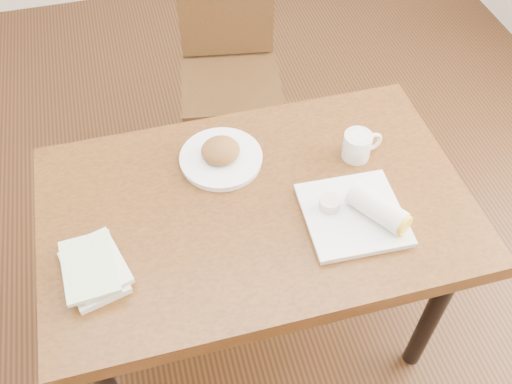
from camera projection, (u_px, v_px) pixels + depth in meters
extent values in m
cube|color=#472814|center=(256.00, 322.00, 2.25)|extent=(4.00, 5.00, 0.01)
cube|color=brown|center=(256.00, 209.00, 1.69)|extent=(1.26, 0.78, 0.06)
cylinder|color=black|center=(432.00, 314.00, 1.89)|extent=(0.06, 0.06, 0.69)
cylinder|color=black|center=(96.00, 241.00, 2.07)|extent=(0.06, 0.06, 0.69)
cylinder|color=black|center=(366.00, 184.00, 2.25)|extent=(0.06, 0.06, 0.69)
cylinder|color=#452E13|center=(267.00, 98.00, 2.75)|extent=(0.04, 0.04, 0.45)
cylinder|color=#452E13|center=(193.00, 103.00, 2.73)|extent=(0.04, 0.04, 0.45)
cylinder|color=#452E13|center=(276.00, 152.00, 2.52)|extent=(0.04, 0.04, 0.45)
cylinder|color=#452E13|center=(195.00, 158.00, 2.50)|extent=(0.04, 0.04, 0.45)
cube|color=#452E13|center=(231.00, 85.00, 2.44)|extent=(0.48, 0.48, 0.04)
cube|color=#452E13|center=(226.00, 7.00, 2.36)|extent=(0.40, 0.10, 0.45)
cylinder|color=white|center=(221.00, 160.00, 1.77)|extent=(0.25, 0.25, 0.02)
cylinder|color=white|center=(221.00, 157.00, 1.76)|extent=(0.26, 0.26, 0.01)
ellipsoid|color=#B27538|center=(221.00, 150.00, 1.74)|extent=(0.15, 0.15, 0.07)
cylinder|color=white|center=(357.00, 146.00, 1.76)|extent=(0.09, 0.09, 0.09)
torus|color=white|center=(372.00, 142.00, 1.77)|extent=(0.07, 0.02, 0.07)
cylinder|color=tan|center=(359.00, 136.00, 1.73)|extent=(0.08, 0.08, 0.01)
cylinder|color=#F2E5CC|center=(359.00, 136.00, 1.72)|extent=(0.05, 0.05, 0.00)
cube|color=white|center=(353.00, 216.00, 1.63)|extent=(0.28, 0.28, 0.02)
cube|color=white|center=(353.00, 213.00, 1.62)|extent=(0.29, 0.29, 0.01)
cylinder|color=white|center=(377.00, 208.00, 1.58)|extent=(0.15, 0.18, 0.07)
cylinder|color=yellow|center=(403.00, 224.00, 1.55)|extent=(0.06, 0.05, 0.06)
cylinder|color=silver|center=(329.00, 204.00, 1.62)|extent=(0.06, 0.06, 0.03)
cylinder|color=red|center=(330.00, 201.00, 1.61)|extent=(0.05, 0.05, 0.01)
cube|color=white|center=(94.00, 272.00, 1.50)|extent=(0.18, 0.23, 0.02)
cube|color=silver|center=(96.00, 265.00, 1.50)|extent=(0.18, 0.22, 0.02)
cube|color=#AFE196|center=(89.00, 267.00, 1.47)|extent=(0.15, 0.21, 0.01)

